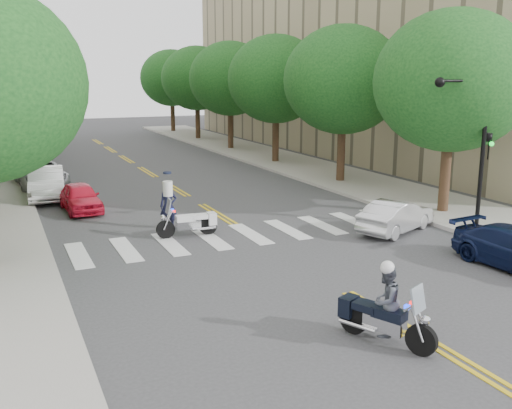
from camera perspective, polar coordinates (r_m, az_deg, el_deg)
ground at (r=15.90m, az=9.14°, el=-8.71°), size 140.00×140.00×0.00m
sidewalk_right at (r=39.03m, az=2.87°, el=4.33°), size 5.00×60.00×0.15m
building_right at (r=51.67m, az=18.10°, el=17.95°), size 26.00×44.00×22.00m
tree_r_0 at (r=25.04m, az=19.01°, el=11.57°), size 6.40×6.40×8.45m
tree_r_1 at (r=31.35m, az=8.73°, el=12.20°), size 6.40×6.40×8.45m
tree_r_2 at (r=38.29m, az=2.01°, el=12.41°), size 6.40×6.40×8.45m
tree_r_3 at (r=45.58m, az=-2.61°, el=12.46°), size 6.40×6.40×8.45m
tree_r_4 at (r=53.08m, az=-5.94°, el=12.44°), size 6.40×6.40×8.45m
tree_r_5 at (r=60.71m, az=-8.44°, el=12.40°), size 6.40×6.40×8.45m
traffic_signal_pole at (r=22.59m, az=21.04°, el=6.70°), size 2.82×0.42×6.00m
motorcycle_police at (r=12.96m, az=12.59°, el=-9.91°), size 1.21×2.22×1.90m
motorcycle_parked at (r=21.07m, az=-6.39°, el=-1.80°), size 2.27×0.58×1.46m
officer_standing at (r=22.07m, az=-8.76°, el=-0.16°), size 0.72×0.54×1.80m
convertible at (r=22.11m, az=13.84°, el=-1.12°), size 3.94×2.65×1.23m
parked_car_a at (r=25.94m, az=-17.16°, el=0.70°), size 1.63×3.66×1.22m
parked_car_b at (r=29.13m, az=-20.24°, el=2.03°), size 1.96×4.67×1.50m
parked_car_c at (r=32.20m, az=-20.70°, el=2.86°), size 2.64×5.18×1.40m
parked_car_d at (r=41.11m, az=-21.66°, el=4.60°), size 1.87×4.12×1.17m
parked_car_e at (r=46.55m, az=-22.08°, el=5.54°), size 1.94×4.15×1.38m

